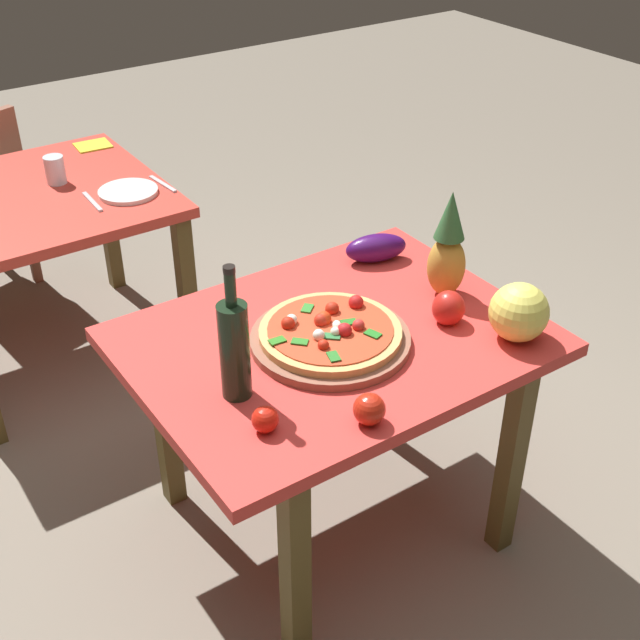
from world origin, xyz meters
TOP-DOWN VIEW (x-y plane):
  - ground_plane at (0.00, 0.00)m, footprint 10.00×10.00m
  - display_table at (0.00, 0.00)m, footprint 1.12×0.85m
  - background_table at (-0.38, 1.40)m, footprint 0.91×0.90m
  - pizza_board at (-0.03, -0.03)m, footprint 0.44×0.44m
  - pizza at (-0.03, -0.02)m, footprint 0.39×0.39m
  - wine_bottle at (-0.35, -0.08)m, footprint 0.08×0.08m
  - pineapple_left at (0.40, 0.00)m, footprint 0.11×0.11m
  - melon at (0.41, -0.29)m, footprint 0.17×0.17m
  - bell_pepper at (0.31, -0.12)m, footprint 0.09×0.09m
  - eggplant at (0.36, 0.28)m, footprint 0.22×0.15m
  - tomato_near_board at (-0.14, -0.35)m, footprint 0.08×0.08m
  - tomato_at_corner at (-0.36, -0.24)m, footprint 0.07×0.07m
  - drinking_glass_water at (-0.28, 1.44)m, footprint 0.08×0.08m
  - dinner_plate at (-0.09, 1.20)m, footprint 0.22×0.22m
  - fork_utensil at (-0.23, 1.20)m, footprint 0.02×0.18m
  - knife_utensil at (0.05, 1.20)m, footprint 0.03×0.18m
  - napkin_folded at (-0.02, 1.73)m, footprint 0.15×0.13m

SIDE VIEW (x-z plane):
  - ground_plane at x=0.00m, z-range 0.00..0.00m
  - background_table at x=-0.38m, z-range 0.26..0.98m
  - display_table at x=0.00m, z-range 0.27..0.99m
  - napkin_folded at x=-0.02m, z-range 0.72..0.73m
  - fork_utensil at x=-0.23m, z-range 0.72..0.73m
  - knife_utensil at x=0.05m, z-range 0.72..0.73m
  - dinner_plate at x=-0.09m, z-range 0.72..0.74m
  - pizza_board at x=-0.03m, z-range 0.72..0.75m
  - tomato_at_corner at x=-0.36m, z-range 0.72..0.79m
  - tomato_near_board at x=-0.14m, z-range 0.72..0.80m
  - pizza at x=-0.03m, z-range 0.73..0.79m
  - eggplant at x=0.36m, z-range 0.72..0.81m
  - bell_pepper at x=0.31m, z-range 0.72..0.82m
  - drinking_glass_water at x=-0.28m, z-range 0.72..0.83m
  - melon at x=0.41m, z-range 0.72..0.89m
  - wine_bottle at x=-0.35m, z-range 0.68..1.05m
  - pineapple_left at x=0.40m, z-range 0.70..1.04m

